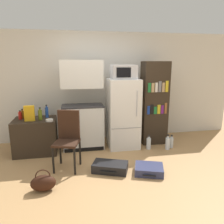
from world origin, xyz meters
TOP-DOWN VIEW (x-y plane):
  - ground_plane at (0.00, 0.00)m, footprint 24.00×24.00m
  - wall_back at (0.20, 2.00)m, footprint 6.40×0.10m
  - side_table at (-1.38, 1.29)m, footprint 0.82×0.62m
  - kitchen_hutch at (-0.41, 1.37)m, footprint 0.87×0.47m
  - refrigerator at (0.44, 1.30)m, footprint 0.65×0.63m
  - microwave at (0.44, 1.30)m, footprint 0.50×0.42m
  - bookshelf at (1.19, 1.41)m, footprint 0.56×0.39m
  - bottle_green_tall at (-1.52, 1.47)m, footprint 0.09×0.09m
  - bottle_amber_beer at (-1.62, 1.42)m, footprint 0.07×0.07m
  - bottle_clear_short at (-1.42, 1.43)m, footprint 0.07×0.07m
  - bottle_ketchup_red at (-1.65, 1.33)m, footprint 0.07×0.07m
  - bottle_olive_oil at (-1.25, 1.21)m, footprint 0.08×0.08m
  - bottle_blue_soda at (-1.14, 1.39)m, footprint 0.07×0.07m
  - bowl at (-1.07, 1.08)m, footprint 0.14×0.14m
  - cereal_box at (-1.44, 1.18)m, footprint 0.19×0.07m
  - chair at (-0.72, 0.54)m, footprint 0.50×0.50m
  - suitcase_large_flat at (-0.03, 0.22)m, footprint 0.66×0.51m
  - suitcase_small_flat at (0.60, 0.04)m, footprint 0.56×0.51m
  - handbag at (-1.08, -0.17)m, footprint 0.36×0.20m
  - water_bottle_front at (1.46, 1.01)m, footprint 0.09×0.09m
  - water_bottle_middle at (1.34, 0.93)m, footprint 0.10×0.10m
  - water_bottle_back at (0.95, 1.02)m, footprint 0.09×0.09m

SIDE VIEW (x-z plane):
  - ground_plane at x=0.00m, z-range 0.00..0.00m
  - suitcase_small_flat at x=0.60m, z-range 0.00..0.13m
  - suitcase_large_flat at x=-0.03m, z-range 0.00..0.15m
  - water_bottle_front at x=1.46m, z-range -0.02..0.26m
  - handbag at x=-1.08m, z-range -0.04..0.29m
  - water_bottle_back at x=0.95m, z-range -0.02..0.28m
  - water_bottle_middle at x=1.34m, z-range -0.03..0.30m
  - side_table at x=-1.38m, z-range 0.00..0.70m
  - chair at x=-0.72m, z-range 0.09..1.09m
  - bowl at x=-1.07m, z-range 0.70..0.74m
  - refrigerator at x=0.44m, z-range 0.00..1.48m
  - bottle_clear_short at x=-1.42m, z-range 0.69..0.86m
  - bottle_ketchup_red at x=-1.65m, z-range 0.69..0.87m
  - bottle_amber_beer at x=-1.62m, z-range 0.69..0.88m
  - bottle_green_tall at x=-1.52m, z-range 0.68..0.93m
  - bottle_olive_oil at x=-1.25m, z-range 0.68..0.93m
  - bottle_blue_soda at x=-1.14m, z-range 0.68..0.95m
  - kitchen_hutch at x=-0.41m, z-range -0.09..1.77m
  - cereal_box at x=-1.44m, z-range 0.70..1.00m
  - bookshelf at x=1.19m, z-range 0.00..1.84m
  - wall_back at x=0.20m, z-range 0.00..2.49m
  - microwave at x=0.44m, z-range 1.48..1.76m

